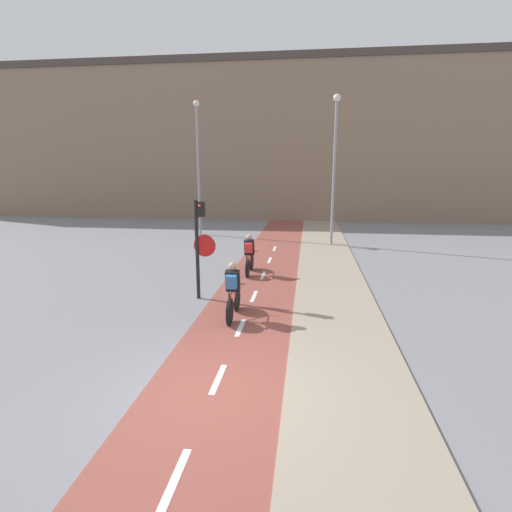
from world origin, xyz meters
name	(u,v)px	position (x,y,z in m)	size (l,w,h in m)	color
ground_plane	(212,394)	(0.00, 0.00, 0.00)	(120.00, 120.00, 0.00)	gray
bike_lane	(212,394)	(0.00, 0.01, 0.01)	(2.53, 60.00, 0.02)	brown
sidewalk_strip	(354,404)	(2.46, 0.00, 0.03)	(2.40, 60.00, 0.05)	gray
building_row_background	(290,141)	(0.00, 26.24, 5.91)	(60.00, 5.20, 11.81)	#89705B
traffic_light_pole	(200,238)	(-1.59, 5.16, 1.87)	(0.67, 0.25, 3.01)	black
street_lamp_far	(198,156)	(-4.81, 16.84, 4.59)	(0.36, 0.36, 7.62)	gray
street_lamp_sidewalk	(335,156)	(2.82, 14.54, 4.47)	(0.36, 0.36, 7.40)	gray
cyclist_near	(233,292)	(-0.31, 3.68, 0.72)	(0.46, 1.75, 1.54)	black
cyclist_far	(249,255)	(-0.54, 8.19, 0.72)	(0.46, 1.73, 1.52)	black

